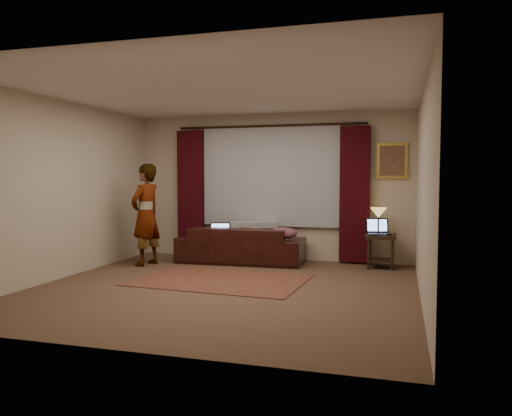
{
  "coord_description": "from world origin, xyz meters",
  "views": [
    {
      "loc": [
        2.24,
        -6.19,
        1.49
      ],
      "look_at": [
        0.1,
        1.2,
        1.0
      ],
      "focal_mm": 35.0,
      "sensor_mm": 36.0,
      "label": 1
    }
  ],
  "objects_px": {
    "sofa": "(241,237)",
    "laptop_table": "(379,226)",
    "end_table": "(381,251)",
    "tiffany_lamp": "(378,221)",
    "laptop_sofa": "(221,231)",
    "person": "(146,215)"
  },
  "relations": [
    {
      "from": "person",
      "to": "sofa",
      "type": "bearing_deg",
      "value": 127.61
    },
    {
      "from": "tiffany_lamp",
      "to": "person",
      "type": "relative_size",
      "value": 0.25
    },
    {
      "from": "sofa",
      "to": "laptop_sofa",
      "type": "height_order",
      "value": "sofa"
    },
    {
      "from": "sofa",
      "to": "tiffany_lamp",
      "type": "xyz_separation_m",
      "value": [
        2.29,
        0.19,
        0.33
      ]
    },
    {
      "from": "sofa",
      "to": "tiffany_lamp",
      "type": "distance_m",
      "value": 2.33
    },
    {
      "from": "end_table",
      "to": "laptop_sofa",
      "type": "bearing_deg",
      "value": -172.99
    },
    {
      "from": "sofa",
      "to": "tiffany_lamp",
      "type": "relative_size",
      "value": 5.05
    },
    {
      "from": "laptop_sofa",
      "to": "tiffany_lamp",
      "type": "bearing_deg",
      "value": -13.0
    },
    {
      "from": "laptop_sofa",
      "to": "laptop_table",
      "type": "bearing_deg",
      "value": -14.99
    },
    {
      "from": "sofa",
      "to": "laptop_sofa",
      "type": "relative_size",
      "value": 5.73
    },
    {
      "from": "sofa",
      "to": "laptop_table",
      "type": "xyz_separation_m",
      "value": [
        2.31,
        0.1,
        0.25
      ]
    },
    {
      "from": "sofa",
      "to": "tiffany_lamp",
      "type": "height_order",
      "value": "tiffany_lamp"
    },
    {
      "from": "sofa",
      "to": "end_table",
      "type": "xyz_separation_m",
      "value": [
        2.34,
        0.13,
        -0.16
      ]
    },
    {
      "from": "end_table",
      "to": "tiffany_lamp",
      "type": "bearing_deg",
      "value": 134.04
    },
    {
      "from": "sofa",
      "to": "laptop_table",
      "type": "relative_size",
      "value": 5.56
    },
    {
      "from": "person",
      "to": "laptop_sofa",
      "type": "bearing_deg",
      "value": 125.64
    },
    {
      "from": "laptop_sofa",
      "to": "person",
      "type": "distance_m",
      "value": 1.28
    },
    {
      "from": "end_table",
      "to": "sofa",
      "type": "bearing_deg",
      "value": -176.71
    },
    {
      "from": "end_table",
      "to": "tiffany_lamp",
      "type": "height_order",
      "value": "tiffany_lamp"
    },
    {
      "from": "sofa",
      "to": "laptop_table",
      "type": "bearing_deg",
      "value": -179.69
    },
    {
      "from": "tiffany_lamp",
      "to": "sofa",
      "type": "bearing_deg",
      "value": -175.37
    },
    {
      "from": "end_table",
      "to": "tiffany_lamp",
      "type": "relative_size",
      "value": 1.29
    }
  ]
}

